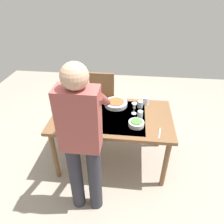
{
  "coord_description": "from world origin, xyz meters",
  "views": [
    {
      "loc": [
        -0.23,
        2.08,
        2.2
      ],
      "look_at": [
        0.0,
        0.0,
        0.81
      ],
      "focal_mm": 33.06,
      "sensor_mm": 36.0,
      "label": 1
    }
  ],
  "objects": [
    {
      "name": "side_bowl_salad",
      "position": [
        -0.3,
        0.18,
        0.79
      ],
      "size": [
        0.18,
        0.18,
        0.07
      ],
      "color": "silver",
      "rests_on": "dining_table"
    },
    {
      "name": "water_cup_far_left",
      "position": [
        -0.34,
        -0.23,
        0.8
      ],
      "size": [
        0.07,
        0.07,
        0.09
      ],
      "primitive_type": "cylinder",
      "color": "silver",
      "rests_on": "dining_table"
    },
    {
      "name": "dining_table",
      "position": [
        0.0,
        0.0,
        0.68
      ],
      "size": [
        1.47,
        0.87,
        0.76
      ],
      "color": "brown",
      "rests_on": "ground_plane"
    },
    {
      "name": "table_knife",
      "position": [
        0.6,
        -0.18,
        0.76
      ],
      "size": [
        0.09,
        0.19,
        0.0
      ],
      "primitive_type": "cube",
      "rotation": [
        0.0,
        0.0,
        -0.38
      ],
      "color": "silver",
      "rests_on": "dining_table"
    },
    {
      "name": "dinner_plate_near",
      "position": [
        0.31,
        0.12,
        0.76
      ],
      "size": [
        0.23,
        0.23,
        0.01
      ],
      "primitive_type": "cylinder",
      "color": "silver",
      "rests_on": "dining_table"
    },
    {
      "name": "serving_bowl_pasta",
      "position": [
        -0.03,
        -0.24,
        0.79
      ],
      "size": [
        0.3,
        0.3,
        0.07
      ],
      "color": "silver",
      "rests_on": "dining_table"
    },
    {
      "name": "ground_plane",
      "position": [
        0.0,
        0.0,
        0.0
      ],
      "size": [
        6.0,
        6.0,
        0.0
      ],
      "primitive_type": "plane",
      "color": "#9E9384"
    },
    {
      "name": "water_cup_near_right",
      "position": [
        -0.42,
        -0.31,
        0.81
      ],
      "size": [
        0.08,
        0.08,
        0.1
      ],
      "primitive_type": "cylinder",
      "color": "silver",
      "rests_on": "dining_table"
    },
    {
      "name": "person_server",
      "position": [
        0.2,
        0.7,
        0.96
      ],
      "size": [
        0.42,
        0.61,
        1.69
      ],
      "color": "#2D2D38",
      "rests_on": "ground_plane"
    },
    {
      "name": "table_fork",
      "position": [
        -0.56,
        0.29,
        0.76
      ],
      "size": [
        0.04,
        0.18,
        0.0
      ],
      "primitive_type": "cube",
      "rotation": [
        0.0,
        0.0,
        -0.17
      ],
      "color": "silver",
      "rests_on": "dining_table"
    },
    {
      "name": "water_cup_near_left",
      "position": [
        -0.34,
        0.01,
        0.81
      ],
      "size": [
        0.07,
        0.07,
        0.1
      ],
      "primitive_type": "cylinder",
      "color": "silver",
      "rests_on": "dining_table"
    },
    {
      "name": "wine_bottle",
      "position": [
        0.47,
        -0.04,
        0.87
      ],
      "size": [
        0.07,
        0.07,
        0.3
      ],
      "color": "black",
      "rests_on": "dining_table"
    },
    {
      "name": "wine_glass_left",
      "position": [
        -0.27,
        -0.07,
        0.86
      ],
      "size": [
        0.07,
        0.07,
        0.15
      ],
      "color": "white",
      "rests_on": "dining_table"
    },
    {
      "name": "chair_near",
      "position": [
        0.27,
        -0.82,
        0.53
      ],
      "size": [
        0.4,
        0.4,
        0.91
      ],
      "color": "#523019",
      "rests_on": "ground_plane"
    }
  ]
}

